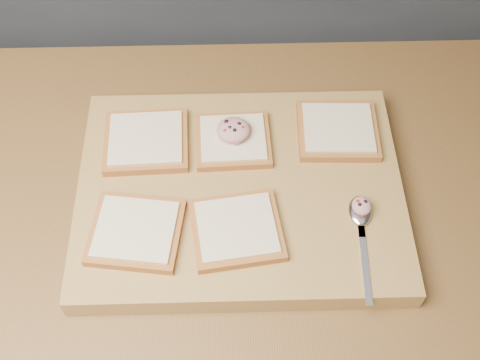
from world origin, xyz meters
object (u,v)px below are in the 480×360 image
object	(u,v)px
bread_far_center	(233,140)
tuna_salad_dollop	(233,130)
cutting_board	(240,192)
spoon	(361,218)

from	to	relation	value
bread_far_center	tuna_salad_dollop	xyz separation A→B (m)	(0.00, 0.00, 0.02)
cutting_board	spoon	distance (m)	0.19
spoon	bread_far_center	bearing A→B (deg)	141.33
tuna_salad_dollop	cutting_board	bearing A→B (deg)	-84.53
cutting_board	tuna_salad_dollop	distance (m)	0.10
cutting_board	bread_far_center	size ratio (longest dim) A/B	4.09
cutting_board	spoon	size ratio (longest dim) A/B	2.87
cutting_board	bread_far_center	bearing A→B (deg)	96.33
cutting_board	spoon	xyz separation A→B (m)	(0.17, -0.07, 0.02)
bread_far_center	spoon	xyz separation A→B (m)	(0.18, -0.15, -0.00)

